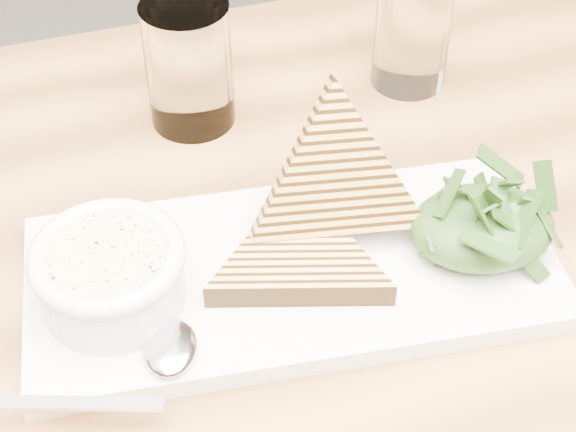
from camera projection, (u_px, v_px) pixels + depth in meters
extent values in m
cube|color=#AF723B|center=(251.00, 334.00, 0.67)|extent=(1.36, 0.99, 0.04)
cube|color=white|center=(293.00, 272.00, 0.68)|extent=(0.40, 0.18, 0.02)
cylinder|color=white|center=(112.00, 282.00, 0.63)|extent=(0.10, 0.10, 0.04)
cylinder|color=beige|center=(107.00, 258.00, 0.61)|extent=(0.09, 0.09, 0.01)
torus|color=white|center=(107.00, 256.00, 0.61)|extent=(0.11, 0.11, 0.01)
ellipsoid|color=black|center=(482.00, 227.00, 0.67)|extent=(0.11, 0.09, 0.04)
ellipsoid|color=silver|center=(171.00, 348.00, 0.61)|extent=(0.05, 0.06, 0.01)
cube|color=silver|center=(68.00, 403.00, 0.58)|extent=(0.13, 0.03, 0.00)
cylinder|color=white|center=(189.00, 65.00, 0.78)|extent=(0.08, 0.08, 0.12)
cylinder|color=white|center=(412.00, 32.00, 0.83)|extent=(0.07, 0.07, 0.11)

